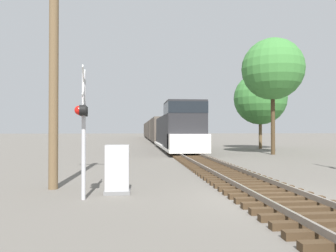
# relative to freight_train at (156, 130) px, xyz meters

# --- Properties ---
(ground_plane) EXTENTS (400.00, 400.00, 0.00)m
(ground_plane) POSITION_rel_freight_train_xyz_m (0.00, -54.62, -2.04)
(ground_plane) COLOR #666059
(rail_track_bed) EXTENTS (2.60, 160.00, 0.31)m
(rail_track_bed) POSITION_rel_freight_train_xyz_m (0.00, -54.62, -1.90)
(rail_track_bed) COLOR #42301E
(rail_track_bed) RESTS_ON ground
(freight_train) EXTENTS (3.15, 80.40, 4.43)m
(freight_train) POSITION_rel_freight_train_xyz_m (0.00, 0.00, 0.00)
(freight_train) COLOR #232326
(freight_train) RESTS_ON ground
(crossing_signal_near) EXTENTS (0.39, 1.01, 3.89)m
(crossing_signal_near) POSITION_rel_freight_train_xyz_m (-5.59, -53.99, 0.37)
(crossing_signal_near) COLOR #B7B7BC
(crossing_signal_near) RESTS_ON ground
(relay_cabinet) EXTENTS (0.82, 0.60, 1.56)m
(relay_cabinet) POSITION_rel_freight_train_xyz_m (-4.62, -53.18, -1.27)
(relay_cabinet) COLOR slate
(relay_cabinet) RESTS_ON ground
(utility_pole) EXTENTS (1.80, 0.32, 9.38)m
(utility_pole) POSITION_rel_freight_train_xyz_m (-6.87, -52.11, 2.76)
(utility_pole) COLOR brown
(utility_pole) RESTS_ON ground
(tree_far_right) EXTENTS (5.16, 5.16, 9.76)m
(tree_far_right) POSITION_rel_freight_train_xyz_m (7.42, -37.37, 5.13)
(tree_far_right) COLOR #473521
(tree_far_right) RESTS_ON ground
(tree_mid_background) EXTENTS (5.80, 5.80, 8.46)m
(tree_mid_background) POSITION_rel_freight_train_xyz_m (9.71, -28.78, 3.52)
(tree_mid_background) COLOR brown
(tree_mid_background) RESTS_ON ground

